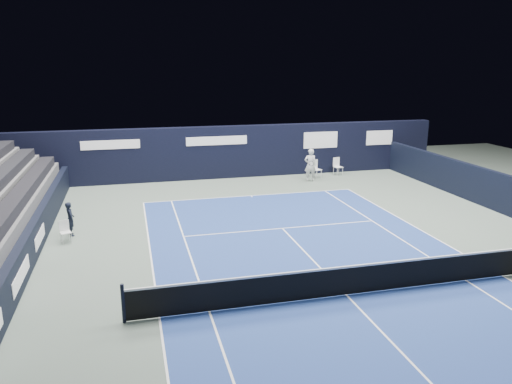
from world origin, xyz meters
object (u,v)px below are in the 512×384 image
(folding_chair_back_a, at_px, (315,166))
(tennis_net, at_px, (347,280))
(tennis_player, at_px, (310,165))
(folding_chair_back_b, at_px, (337,165))
(line_judge_chair, at_px, (65,230))

(folding_chair_back_a, distance_m, tennis_net, 15.89)
(folding_chair_back_a, xyz_separation_m, tennis_player, (-0.63, -0.83, 0.24))
(folding_chair_back_b, bearing_deg, tennis_player, -165.42)
(tennis_net, height_order, tennis_player, tennis_player)
(folding_chair_back_a, distance_m, tennis_player, 1.07)
(folding_chair_back_b, distance_m, tennis_player, 2.56)
(folding_chair_back_a, bearing_deg, tennis_player, -147.58)
(tennis_net, bearing_deg, tennis_player, 73.80)
(line_judge_chair, distance_m, tennis_net, 11.05)
(folding_chair_back_b, bearing_deg, line_judge_chair, -163.99)
(folding_chair_back_a, distance_m, folding_chair_back_b, 1.65)
(folding_chair_back_b, relative_size, tennis_player, 0.56)
(folding_chair_back_a, bearing_deg, line_judge_chair, -169.09)
(folding_chair_back_b, bearing_deg, tennis_net, -126.17)
(folding_chair_back_a, distance_m, line_judge_chair, 15.69)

